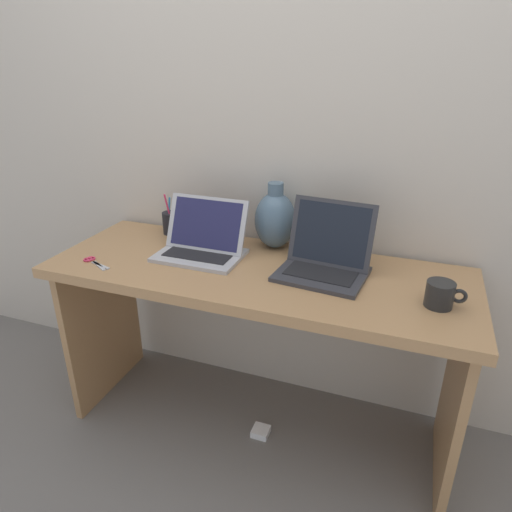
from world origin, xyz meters
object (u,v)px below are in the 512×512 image
object	(u,v)px
laptop_left	(203,241)
scissors	(93,261)
coffee_mug	(440,294)
power_brick	(261,431)
green_vase	(275,219)
laptop_right	(326,255)
pen_cup	(171,223)

from	to	relation	value
laptop_left	scissors	world-z (taller)	laptop_left
laptop_left	coffee_mug	distance (m)	0.88
power_brick	green_vase	bearing A→B (deg)	98.34
laptop_right	green_vase	bearing A→B (deg)	146.60
laptop_left	pen_cup	world-z (taller)	laptop_left
green_vase	laptop_right	bearing A→B (deg)	-33.40
laptop_right	coffee_mug	size ratio (longest dim) A/B	2.67
laptop_left	pen_cup	bearing A→B (deg)	145.40
laptop_left	green_vase	distance (m)	0.30
laptop_right	coffee_mug	distance (m)	0.41
pen_cup	green_vase	bearing A→B (deg)	1.13
laptop_right	pen_cup	xyz separation A→B (m)	(-0.72, 0.15, -0.02)
laptop_right	scissors	world-z (taller)	laptop_right
power_brick	coffee_mug	bearing A→B (deg)	-0.92
green_vase	pen_cup	distance (m)	0.48
laptop_left	coffee_mug	world-z (taller)	laptop_left
laptop_right	green_vase	distance (m)	0.30
laptop_right	coffee_mug	world-z (taller)	laptop_right
pen_cup	power_brick	world-z (taller)	pen_cup
laptop_left	laptop_right	xyz separation A→B (m)	(0.49, 0.01, 0.01)
laptop_right	power_brick	xyz separation A→B (m)	(-0.20, -0.12, -0.80)
green_vase	coffee_mug	distance (m)	0.70
laptop_left	scissors	bearing A→B (deg)	-149.40
coffee_mug	pen_cup	world-z (taller)	pen_cup
pen_cup	laptop_left	bearing A→B (deg)	-34.60
green_vase	power_brick	bearing A→B (deg)	-81.66
laptop_right	power_brick	bearing A→B (deg)	-150.71
green_vase	coffee_mug	bearing A→B (deg)	-24.32
laptop_right	pen_cup	distance (m)	0.74
green_vase	laptop_left	bearing A→B (deg)	-144.63
coffee_mug	scissors	xyz separation A→B (m)	(-1.24, -0.10, -0.04)
coffee_mug	scissors	distance (m)	1.24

